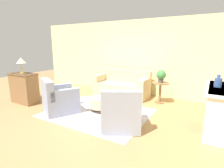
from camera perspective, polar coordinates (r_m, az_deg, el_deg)
ground_plane at (r=5.03m, az=-4.70°, el=-9.39°), size 16.00×16.00×0.00m
wall_back at (r=6.92m, az=7.37°, el=8.59°), size 8.99×0.12×2.80m
rug at (r=5.03m, az=-4.70°, el=-9.33°), size 2.77×2.19×0.01m
couch at (r=6.62m, az=3.08°, el=-0.73°), size 2.08×0.86×0.94m
armchair_left at (r=5.17m, az=-17.06°, el=-4.97°), size 1.15×1.16×0.96m
armchair_right at (r=4.02m, az=2.82°, el=-9.55°), size 1.15×1.16×0.96m
ottoman_table at (r=5.08m, az=-3.72°, el=-5.94°), size 0.66×0.66×0.40m
side_table at (r=5.93m, az=15.48°, el=-1.59°), size 0.54×0.54×0.69m
fireplace at (r=4.51m, az=30.68°, el=-6.72°), size 0.44×1.57×1.00m
dresser at (r=6.41m, az=-26.76°, el=-1.10°), size 0.96×0.49×0.98m
vase_mantel_near at (r=4.37m, az=31.33°, el=0.55°), size 0.15×0.15×0.27m
potted_plant_on_side_table at (r=5.84m, az=15.74°, el=2.73°), size 0.31×0.31×0.41m
table_lamp at (r=6.28m, az=-27.56°, el=6.71°), size 0.29×0.29×0.51m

